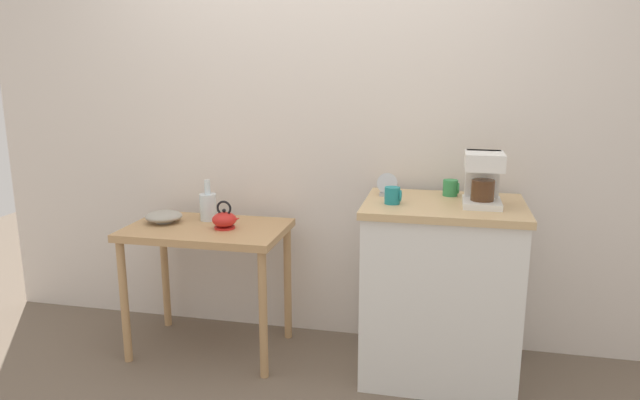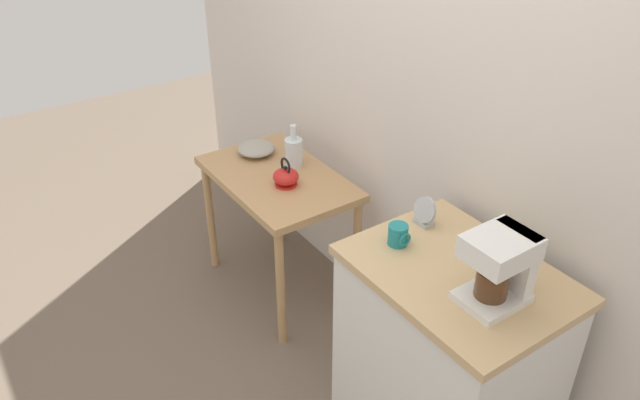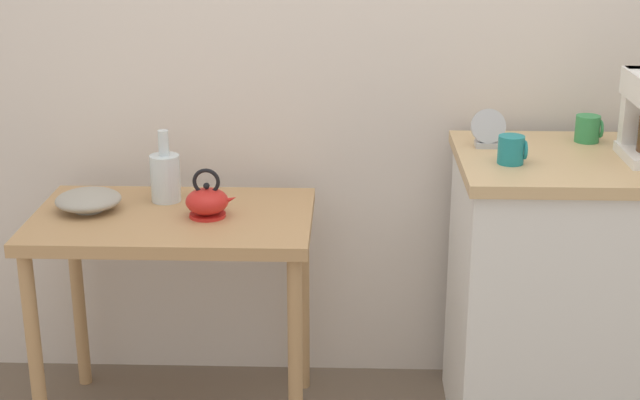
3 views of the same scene
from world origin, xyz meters
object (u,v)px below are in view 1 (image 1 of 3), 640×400
Objects in this scene: bowl_stoneware at (164,216)px; coffee_maker at (483,176)px; table_clock at (387,186)px; teakettle at (225,219)px; mug_dark_teal at (393,196)px; glass_carafe_vase at (208,206)px; mug_tall_green at (451,188)px.

bowl_stoneware is 0.78× the size of coffee_maker.
bowl_stoneware is at bearing -176.32° from table_clock.
coffee_maker is (1.33, 0.01, 0.29)m from teakettle.
teakettle is at bearing 176.57° from mug_dark_teal.
coffee_maker reaches higher than teakettle.
glass_carafe_vase is at bearing 137.00° from teakettle.
glass_carafe_vase reaches higher than bowl_stoneware.
coffee_maker reaches higher than glass_carafe_vase.
mug_dark_teal reaches higher than bowl_stoneware.
table_clock is (1.01, -0.02, 0.17)m from glass_carafe_vase.
mug_tall_green is at bearing 9.32° from teakettle.
teakettle is at bearing -6.30° from bowl_stoneware.
mug_dark_teal is 0.70× the size of table_clock.
coffee_maker is at bearing -12.82° from table_clock.
teakettle is 1.35× the size of table_clock.
table_clock is (-0.32, -0.07, 0.01)m from mug_tall_green.
teakettle is 0.22m from glass_carafe_vase.
mug_tall_green is at bearing 12.58° from table_clock.
coffee_maker is at bearing -0.92° from bowl_stoneware.
teakettle is at bearing -43.00° from glass_carafe_vase.
mug_dark_teal is 0.99× the size of mug_tall_green.
table_clock reaches higher than mug_dark_teal.
mug_dark_teal is (-0.42, -0.07, -0.10)m from coffee_maker.
mug_tall_green reaches higher than mug_dark_teal.
coffee_maker is (1.71, -0.03, 0.30)m from bowl_stoneware.
table_clock is (1.24, 0.08, 0.21)m from bowl_stoneware.
table_clock reaches higher than bowl_stoneware.
glass_carafe_vase is at bearing 178.67° from table_clock.
glass_carafe_vase is 1.51m from coffee_maker.
table_clock is (-0.47, 0.11, -0.09)m from coffee_maker.
bowl_stoneware is 0.87× the size of glass_carafe_vase.
teakettle is 0.69× the size of glass_carafe_vase.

